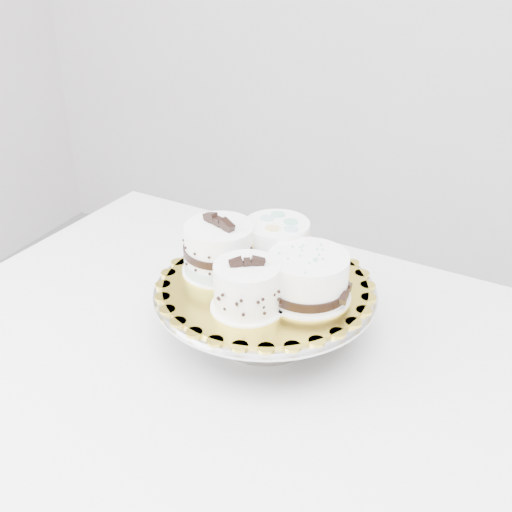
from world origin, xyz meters
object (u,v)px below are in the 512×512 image
at_px(cake_stand, 265,302).
at_px(cake_banded, 220,250).
at_px(cake_ribbon, 308,278).
at_px(cake_board, 265,285).
at_px(cake_swirl, 247,288).
at_px(cake_dots, 277,243).
at_px(table, 275,405).

height_order(cake_stand, cake_banded, cake_banded).
height_order(cake_stand, cake_ribbon, cake_ribbon).
height_order(cake_stand, cake_board, cake_board).
height_order(cake_board, cake_swirl, cake_swirl).
bearing_deg(cake_stand, cake_dots, 98.89).
relative_size(table, cake_board, 4.01).
height_order(cake_swirl, cake_dots, cake_swirl).
bearing_deg(cake_banded, cake_stand, 16.63).
height_order(cake_banded, cake_dots, cake_banded).
bearing_deg(cake_dots, table, -53.37).
distance_m(cake_board, cake_ribbon, 0.08).
bearing_deg(table, cake_board, 131.87).
bearing_deg(cake_swirl, cake_board, 60.65).
xyz_separation_m(cake_stand, cake_dots, (-0.01, 0.06, 0.07)).
height_order(cake_swirl, cake_ribbon, cake_swirl).
distance_m(cake_banded, cake_ribbon, 0.15).
bearing_deg(cake_ribbon, cake_banded, 169.58).
bearing_deg(cake_swirl, cake_stand, 60.65).
bearing_deg(cake_banded, cake_ribbon, 17.54).
distance_m(table, cake_swirl, 0.21).
relative_size(table, cake_dots, 10.09).
bearing_deg(cake_board, cake_swirl, -86.98).
xyz_separation_m(table, cake_board, (-0.05, 0.06, 0.17)).
xyz_separation_m(cake_stand, cake_ribbon, (0.07, -0.00, 0.06)).
relative_size(cake_banded, cake_ribbon, 1.01).
height_order(cake_board, cake_ribbon, cake_ribbon).
distance_m(table, cake_ribbon, 0.22).
bearing_deg(cake_ribbon, table, -119.23).
xyz_separation_m(table, cake_stand, (-0.05, 0.06, 0.14)).
height_order(cake_board, cake_dots, cake_dots).
distance_m(cake_board, cake_dots, 0.07).
height_order(cake_stand, cake_dots, cake_dots).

